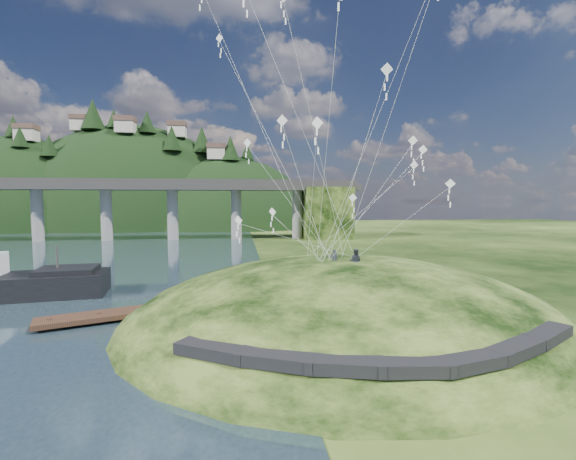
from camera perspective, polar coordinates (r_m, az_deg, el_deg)
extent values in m
plane|color=black|center=(28.88, -6.62, -14.97)|extent=(320.00, 320.00, 0.00)
ellipsoid|color=black|center=(32.33, 8.25, -15.67)|extent=(36.00, 32.00, 13.00)
cube|color=black|center=(20.72, -10.77, -16.98)|extent=(4.32, 3.62, 0.71)
cube|color=black|center=(19.20, -1.63, -18.47)|extent=(4.10, 2.97, 0.61)
cube|color=black|center=(18.81, 8.35, -19.04)|extent=(3.85, 2.37, 0.62)
cube|color=black|center=(19.41, 17.77, -18.58)|extent=(3.62, 1.83, 0.66)
cube|color=black|center=(20.94, 25.34, -17.03)|extent=(3.82, 2.27, 0.68)
cube|color=black|center=(23.28, 30.49, -14.78)|extent=(4.11, 2.97, 0.71)
cube|color=black|center=(26.25, 33.69, -12.70)|extent=(4.26, 3.43, 0.66)
cube|color=#2D2B2B|center=(109.33, -34.46, 5.36)|extent=(160.00, 9.00, 1.60)
cube|color=#2D2B2B|center=(109.39, -34.49, 6.10)|extent=(160.00, 0.40, 1.20)
cube|color=#2D2B2B|center=(113.23, -33.49, 6.05)|extent=(160.00, 0.40, 1.20)
cylinder|color=gray|center=(108.20, -33.14, 1.99)|extent=(2.60, 2.60, 13.00)
cylinder|color=gray|center=(102.38, -25.31, 2.19)|extent=(2.60, 2.60, 13.00)
cylinder|color=gray|center=(98.67, -16.72, 2.35)|extent=(2.60, 2.60, 13.00)
cylinder|color=gray|center=(97.32, -7.67, 2.47)|extent=(2.60, 2.60, 13.00)
cylinder|color=gray|center=(98.42, 1.40, 2.53)|extent=(2.60, 2.60, 13.00)
cube|color=black|center=(99.82, 5.66, 2.53)|extent=(12.00, 11.00, 13.00)
ellipsoid|color=black|center=(167.48, -34.86, -2.49)|extent=(84.00, 60.00, 80.00)
ellipsoid|color=black|center=(159.11, -21.65, -1.61)|extent=(96.00, 68.00, 88.00)
ellipsoid|color=black|center=(146.66, -9.03, -3.41)|extent=(76.00, 56.00, 72.00)
cone|color=black|center=(162.83, -35.57, 12.34)|extent=(5.61, 5.61, 7.39)
cone|color=black|center=(152.59, -34.92, 11.25)|extent=(5.08, 5.08, 6.69)
cone|color=black|center=(147.54, -31.89, 10.58)|extent=(5.29, 5.29, 6.96)
cone|color=black|center=(153.25, -26.94, 15.01)|extent=(8.01, 8.01, 10.54)
cone|color=black|center=(150.34, -24.40, 14.79)|extent=(4.97, 4.97, 6.54)
cone|color=black|center=(145.33, -20.15, 14.80)|extent=(5.83, 5.83, 7.67)
cone|color=black|center=(137.81, -16.84, 12.90)|extent=(6.47, 6.47, 8.51)
cone|color=black|center=(143.51, -12.64, 12.89)|extent=(7.13, 7.13, 9.38)
cone|color=black|center=(137.57, -8.53, 11.91)|extent=(6.56, 6.56, 8.63)
cone|color=black|center=(143.09, -6.07, 11.56)|extent=(4.88, 4.88, 6.42)
cube|color=beige|center=(157.30, -34.23, 11.51)|extent=(6.00, 5.00, 4.00)
cube|color=brown|center=(157.70, -34.27, 12.48)|extent=(6.40, 5.40, 1.60)
cube|color=beige|center=(157.51, -28.28, 13.46)|extent=(6.00, 5.00, 4.00)
cube|color=brown|center=(157.98, -28.31, 14.42)|extent=(6.40, 5.40, 1.60)
cube|color=beige|center=(144.52, -22.94, 13.82)|extent=(6.00, 5.00, 4.00)
cube|color=brown|center=(145.01, -22.97, 14.87)|extent=(6.40, 5.40, 1.60)
cube|color=beige|center=(147.01, -16.09, 13.78)|extent=(6.00, 5.00, 4.00)
cube|color=brown|center=(147.48, -16.12, 14.81)|extent=(6.40, 5.40, 1.60)
cube|color=beige|center=(138.47, -10.57, 11.00)|extent=(6.00, 5.00, 4.00)
cube|color=brown|center=(138.81, -10.59, 12.11)|extent=(6.40, 5.40, 1.60)
cube|color=black|center=(44.92, -29.86, -5.16)|extent=(5.92, 5.16, 0.53)
cylinder|color=#2D2B2B|center=(45.00, -31.02, -3.70)|extent=(0.21, 0.21, 2.67)
cube|color=#321D14|center=(34.61, -20.64, -11.09)|extent=(15.36, 7.79, 0.39)
cylinder|color=#321D14|center=(34.53, -31.87, -11.98)|extent=(0.33, 0.33, 1.11)
cylinder|color=#321D14|center=(34.45, -26.23, -11.81)|extent=(0.33, 0.33, 1.11)
cylinder|color=#321D14|center=(34.68, -20.63, -11.53)|extent=(0.33, 0.33, 1.11)
cylinder|color=#321D14|center=(35.23, -15.16, -11.16)|extent=(0.33, 0.33, 1.11)
cylinder|color=#321D14|center=(36.07, -9.91, -10.71)|extent=(0.33, 0.33, 1.11)
imported|color=#272B34|center=(29.73, 6.86, -2.87)|extent=(0.64, 0.45, 1.68)
imported|color=#272B34|center=(29.59, 9.98, -2.74)|extent=(1.17, 1.11, 1.90)
cube|color=white|center=(29.33, -0.87, 15.92)|extent=(0.81, 0.30, 0.83)
cube|color=white|center=(29.22, -0.86, 14.78)|extent=(0.11, 0.03, 0.48)
cube|color=white|center=(29.12, -0.86, 13.63)|extent=(0.11, 0.03, 0.48)
cube|color=white|center=(29.03, -0.86, 12.48)|extent=(0.11, 0.03, 0.48)
cube|color=white|center=(31.57, -2.32, 2.70)|extent=(0.54, 0.54, 0.71)
cube|color=white|center=(31.59, -2.32, 1.76)|extent=(0.09, 0.06, 0.42)
cube|color=white|center=(31.61, -2.31, 0.83)|extent=(0.09, 0.06, 0.42)
cube|color=white|center=(31.65, -2.31, -0.10)|extent=(0.09, 0.06, 0.42)
cube|color=white|center=(34.16, -12.65, 30.22)|extent=(0.10, 0.06, 0.45)
cube|color=white|center=(33.92, -12.63, 29.38)|extent=(0.10, 0.06, 0.45)
cube|color=white|center=(39.20, 19.37, 11.18)|extent=(0.85, 0.18, 0.85)
cube|color=white|center=(39.13, 19.35, 10.30)|extent=(0.11, 0.03, 0.49)
cube|color=white|center=(39.07, 19.32, 9.42)|extent=(0.11, 0.03, 0.49)
cube|color=white|center=(39.01, 19.30, 8.54)|extent=(0.11, 0.03, 0.49)
cube|color=white|center=(24.47, 7.81, 29.81)|extent=(0.10, 0.05, 0.46)
cube|color=white|center=(31.91, -7.36, 1.45)|extent=(0.64, 0.53, 0.77)
cube|color=white|center=(31.94, -7.35, 0.44)|extent=(0.10, 0.06, 0.46)
cube|color=white|center=(31.98, -7.34, -0.57)|extent=(0.10, 0.06, 0.46)
cube|color=white|center=(32.03, -7.33, -1.57)|extent=(0.10, 0.06, 0.46)
cube|color=white|center=(32.66, -6.03, 12.73)|extent=(0.62, 0.41, 0.71)
cube|color=white|center=(32.59, -6.03, 11.86)|extent=(0.09, 0.05, 0.41)
cube|color=white|center=(32.53, -6.02, 10.98)|extent=(0.09, 0.05, 0.41)
cube|color=white|center=(32.48, -6.01, 10.10)|extent=(0.09, 0.05, 0.41)
cube|color=white|center=(30.55, 14.43, 22.07)|extent=(0.87, 0.30, 0.85)
cube|color=white|center=(30.36, 14.41, 20.95)|extent=(0.11, 0.03, 0.51)
cube|color=white|center=(30.19, 14.38, 19.82)|extent=(0.11, 0.03, 0.51)
cube|color=white|center=(30.02, 14.36, 18.67)|extent=(0.11, 0.03, 0.51)
cube|color=white|center=(28.52, -6.39, 30.42)|extent=(0.11, 0.03, 0.47)
cube|color=white|center=(28.27, -6.38, 29.38)|extent=(0.11, 0.03, 0.47)
cube|color=white|center=(36.75, -10.13, 26.19)|extent=(0.61, 0.35, 0.68)
cube|color=white|center=(36.58, -10.12, 25.49)|extent=(0.09, 0.05, 0.39)
cube|color=white|center=(36.40, -10.11, 24.79)|extent=(0.09, 0.05, 0.39)
cube|color=white|center=(36.24, -10.10, 24.07)|extent=(0.09, 0.05, 0.39)
cube|color=white|center=(42.04, 18.19, 9.15)|extent=(0.87, 0.23, 0.86)
cube|color=white|center=(41.99, 18.17, 8.31)|extent=(0.11, 0.04, 0.51)
cube|color=white|center=(41.95, 18.15, 7.47)|extent=(0.11, 0.04, 0.51)
cube|color=white|center=(41.91, 18.13, 6.62)|extent=(0.11, 0.04, 0.51)
cube|color=white|center=(34.00, 22.90, 6.33)|extent=(0.70, 0.45, 0.77)
cube|color=white|center=(33.98, 22.87, 5.38)|extent=(0.10, 0.05, 0.46)
cube|color=white|center=(33.97, 22.84, 4.43)|extent=(0.10, 0.05, 0.46)
cube|color=white|center=(33.97, 22.82, 3.48)|extent=(0.10, 0.05, 0.46)
cube|color=white|center=(33.21, 18.02, 12.50)|extent=(0.77, 0.19, 0.76)
cube|color=white|center=(33.13, 18.00, 11.57)|extent=(0.10, 0.03, 0.44)
cube|color=white|center=(33.07, 17.98, 10.63)|extent=(0.10, 0.03, 0.44)
cube|color=white|center=(33.01, 17.96, 9.70)|extent=(0.10, 0.03, 0.44)
cube|color=white|center=(27.09, -0.67, 30.40)|extent=(0.09, 0.03, 0.39)
cube|color=white|center=(26.88, -0.67, 29.50)|extent=(0.09, 0.03, 0.39)
cube|color=white|center=(26.69, -0.67, 28.59)|extent=(0.09, 0.03, 0.39)
cube|color=white|center=(40.12, 9.58, 4.73)|extent=(0.88, 0.20, 0.87)
cube|color=white|center=(40.12, 9.57, 3.84)|extent=(0.11, 0.03, 0.51)
cube|color=white|center=(40.13, 9.55, 2.95)|extent=(0.11, 0.03, 0.51)
cube|color=white|center=(40.14, 9.54, 2.07)|extent=(0.11, 0.03, 0.51)
cube|color=white|center=(25.48, 4.37, 15.53)|extent=(0.67, 0.52, 0.79)
cube|color=white|center=(25.38, 4.36, 14.26)|extent=(0.10, 0.06, 0.47)
cube|color=white|center=(25.29, 4.35, 12.98)|extent=(0.10, 0.06, 0.47)
cube|color=white|center=(25.21, 4.35, 11.69)|extent=(0.10, 0.06, 0.47)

